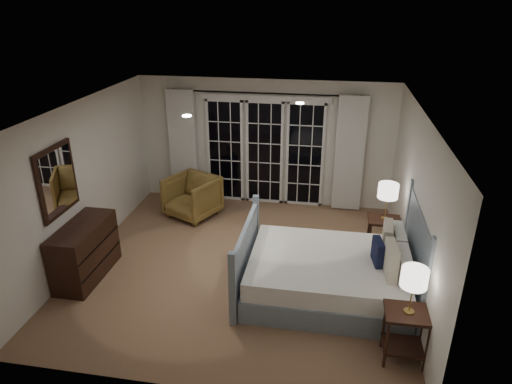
% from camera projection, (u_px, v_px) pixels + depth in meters
% --- Properties ---
extents(floor, '(5.00, 5.00, 0.00)m').
position_uv_depth(floor, '(240.00, 265.00, 7.24)').
color(floor, '#92704E').
rests_on(floor, ground).
extents(ceiling, '(5.00, 5.00, 0.00)m').
position_uv_depth(ceiling, '(238.00, 110.00, 6.23)').
color(ceiling, silver).
rests_on(ceiling, wall_back).
extents(wall_left, '(0.02, 5.00, 2.50)m').
position_uv_depth(wall_left, '(83.00, 182.00, 7.12)').
color(wall_left, silver).
rests_on(wall_left, floor).
extents(wall_right, '(0.02, 5.00, 2.50)m').
position_uv_depth(wall_right, '(415.00, 206.00, 6.35)').
color(wall_right, silver).
rests_on(wall_right, floor).
extents(wall_back, '(5.00, 0.02, 2.50)m').
position_uv_depth(wall_back, '(265.00, 143.00, 8.99)').
color(wall_back, silver).
rests_on(wall_back, floor).
extents(wall_front, '(5.00, 0.02, 2.50)m').
position_uv_depth(wall_front, '(188.00, 294.00, 4.48)').
color(wall_front, silver).
rests_on(wall_front, floor).
extents(french_doors, '(2.50, 0.04, 2.20)m').
position_uv_depth(french_doors, '(265.00, 151.00, 9.02)').
color(french_doors, black).
rests_on(french_doors, wall_back).
extents(curtain_rod, '(3.50, 0.03, 0.03)m').
position_uv_depth(curtain_rod, '(264.00, 93.00, 8.50)').
color(curtain_rod, black).
rests_on(curtain_rod, wall_back).
extents(curtain_left, '(0.55, 0.10, 2.25)m').
position_uv_depth(curtain_left, '(183.00, 145.00, 9.18)').
color(curtain_left, silver).
rests_on(curtain_left, curtain_rod).
extents(curtain_right, '(0.55, 0.10, 2.25)m').
position_uv_depth(curtain_right, '(350.00, 154.00, 8.67)').
color(curtain_right, silver).
rests_on(curtain_right, curtain_rod).
extents(downlight_a, '(0.12, 0.12, 0.01)m').
position_uv_depth(downlight_a, '(300.00, 103.00, 6.66)').
color(downlight_a, white).
rests_on(downlight_a, ceiling).
extents(downlight_b, '(0.12, 0.12, 0.01)m').
position_uv_depth(downlight_b, '(187.00, 116.00, 5.97)').
color(downlight_b, white).
rests_on(downlight_b, ceiling).
extents(bed, '(2.38, 1.72, 1.40)m').
position_uv_depth(bed, '(331.00, 274.00, 6.41)').
color(bed, gray).
rests_on(bed, floor).
extents(nightstand_left, '(0.52, 0.42, 0.68)m').
position_uv_depth(nightstand_left, '(406.00, 328.00, 5.21)').
color(nightstand_left, '#321810').
rests_on(nightstand_left, floor).
extents(nightstand_right, '(0.51, 0.41, 0.66)m').
position_uv_depth(nightstand_right, '(383.00, 231.00, 7.35)').
color(nightstand_right, '#321810').
rests_on(nightstand_right, floor).
extents(lamp_left, '(0.29, 0.29, 0.57)m').
position_uv_depth(lamp_left, '(414.00, 278.00, 4.94)').
color(lamp_left, tan).
rests_on(lamp_left, nightstand_left).
extents(lamp_right, '(0.31, 0.31, 0.61)m').
position_uv_depth(lamp_right, '(388.00, 191.00, 7.07)').
color(lamp_right, tan).
rests_on(lamp_right, nightstand_right).
extents(armchair, '(1.14, 1.15, 0.80)m').
position_uv_depth(armchair, '(192.00, 197.00, 8.70)').
color(armchair, brown).
rests_on(armchair, floor).
extents(dresser, '(0.52, 1.21, 0.86)m').
position_uv_depth(dresser, '(85.00, 251.00, 6.80)').
color(dresser, '#321810').
rests_on(dresser, floor).
extents(mirror, '(0.05, 0.85, 1.00)m').
position_uv_depth(mirror, '(57.00, 181.00, 6.39)').
color(mirror, '#321810').
rests_on(mirror, wall_left).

